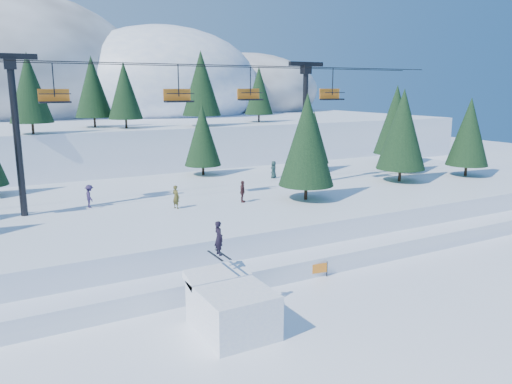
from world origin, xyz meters
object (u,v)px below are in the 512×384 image
chairlift (164,107)px  banner_far (380,248)px  banner_near (305,270)px  jump_kicker (232,307)px

chairlift → banner_far: 17.95m
banner_near → banner_far: 6.67m
jump_kicker → banner_far: size_ratio=1.65×
jump_kicker → chairlift: (2.67, 16.37, 8.19)m
chairlift → banner_near: (3.63, -12.96, -8.78)m
banner_far → banner_near: bearing=-170.6°
chairlift → banner_far: bearing=-49.3°
jump_kicker → chairlift: chairlift is taller
banner_near → banner_far: size_ratio=0.99×
banner_far → chairlift: bearing=130.7°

